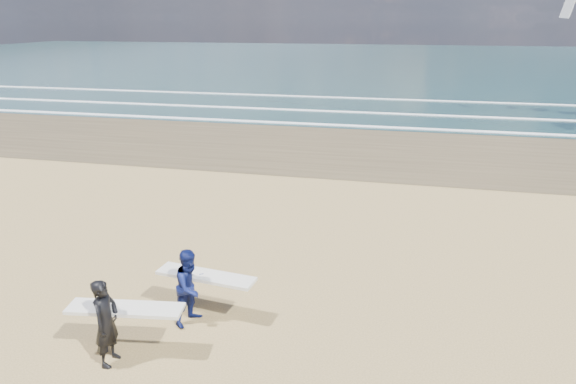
# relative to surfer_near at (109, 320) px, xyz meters

# --- Properties ---
(ocean) EXTENTS (220.00, 100.00, 0.02)m
(ocean) POSITION_rel_surfer_near_xyz_m (19.39, 72.34, -0.87)
(ocean) COLOR #193537
(ocean) RESTS_ON ground
(surfer_near) EXTENTS (2.25, 1.08, 1.73)m
(surfer_near) POSITION_rel_surfer_near_xyz_m (0.00, 0.00, 0.00)
(surfer_near) COLOR black
(surfer_near) RESTS_ON ground
(surfer_far) EXTENTS (2.25, 1.24, 1.67)m
(surfer_far) POSITION_rel_surfer_near_xyz_m (0.96, 1.63, -0.04)
(surfer_far) COLOR #0E174F
(surfer_far) RESTS_ON ground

